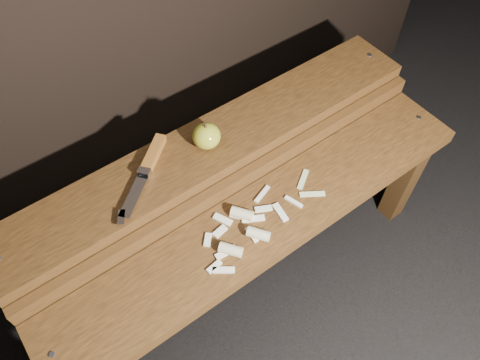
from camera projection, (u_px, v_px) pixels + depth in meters
ground at (251, 273)px, 1.52m from camera, size 60.00×60.00×0.00m
bench_front_tier at (268, 233)px, 1.20m from camera, size 1.20×0.20×0.42m
bench_rear_tier at (217, 162)px, 1.26m from camera, size 1.20×0.21×0.50m
apple at (206, 136)px, 1.16m from camera, size 0.07×0.07×0.08m
knife at (149, 164)px, 1.13m from camera, size 0.22×0.18×0.02m
apple_scraps at (247, 228)px, 1.12m from camera, size 0.38×0.16×0.03m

